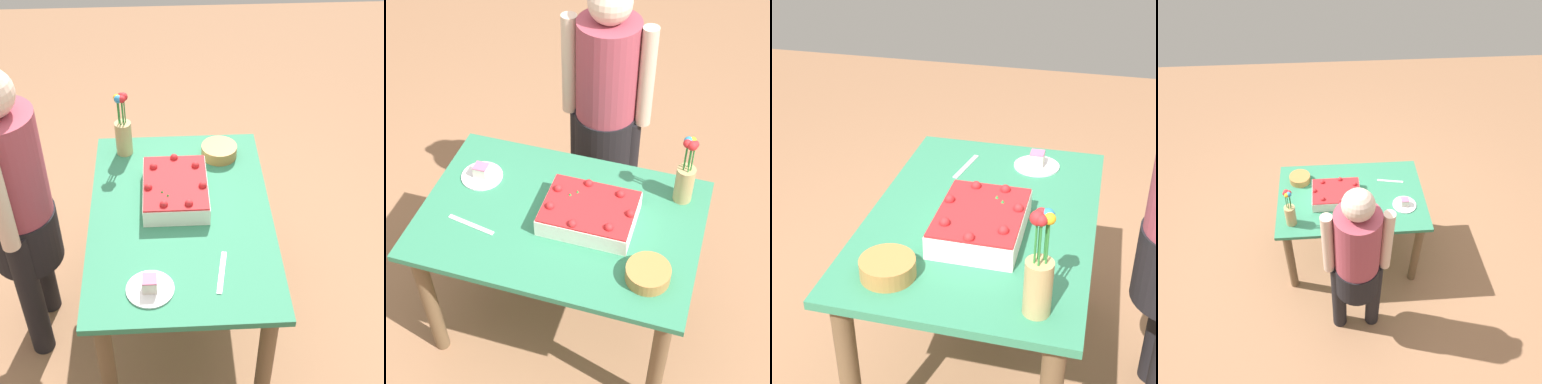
# 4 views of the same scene
# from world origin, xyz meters

# --- Properties ---
(ground_plane) EXTENTS (8.00, 8.00, 0.00)m
(ground_plane) POSITION_xyz_m (0.00, 0.00, 0.00)
(ground_plane) COLOR #9C6D4C
(dining_table) EXTENTS (1.20, 0.80, 0.76)m
(dining_table) POSITION_xyz_m (0.00, 0.00, 0.62)
(dining_table) COLOR #337F5B
(dining_table) RESTS_ON ground_plane
(sheet_cake) EXTENTS (0.39, 0.29, 0.11)m
(sheet_cake) POSITION_xyz_m (0.12, 0.02, 0.80)
(sheet_cake) COLOR white
(sheet_cake) RESTS_ON dining_table
(serving_plate_with_slice) EXTENTS (0.19, 0.19, 0.07)m
(serving_plate_with_slice) POSITION_xyz_m (-0.42, 0.13, 0.77)
(serving_plate_with_slice) COLOR white
(serving_plate_with_slice) RESTS_ON dining_table
(cake_knife) EXTENTS (0.22, 0.06, 0.00)m
(cake_knife) POSITION_xyz_m (-0.35, -0.15, 0.76)
(cake_knife) COLOR silver
(cake_knife) RESTS_ON dining_table
(flower_vase) EXTENTS (0.08, 0.08, 0.34)m
(flower_vase) POSITION_xyz_m (0.47, 0.26, 0.89)
(flower_vase) COLOR tan
(flower_vase) RESTS_ON dining_table
(fruit_bowl) EXTENTS (0.18, 0.18, 0.06)m
(fruit_bowl) POSITION_xyz_m (0.42, -0.21, 0.79)
(fruit_bowl) COLOR #B67B3F
(fruit_bowl) RESTS_ON dining_table
(person_standing) EXTENTS (0.45, 0.31, 1.49)m
(person_standing) POSITION_xyz_m (0.01, 0.70, 0.85)
(person_standing) COLOR black
(person_standing) RESTS_ON ground_plane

